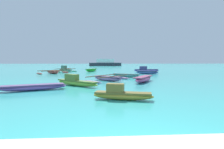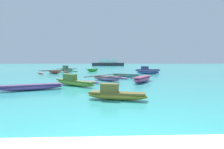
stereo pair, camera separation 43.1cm
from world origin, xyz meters
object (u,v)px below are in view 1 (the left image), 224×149
(moored_boat_6, at_px, (65,70))
(distant_ferry, at_px, (105,63))
(moored_boat_9, at_px, (34,87))
(moored_boat_1, at_px, (76,82))
(moored_boat_10, at_px, (126,75))
(moored_boat_7, at_px, (108,78))
(moored_boat_4, at_px, (53,72))
(moored_boat_0, at_px, (122,94))
(moored_boat_8, at_px, (147,72))
(moored_boat_3, at_px, (143,79))
(moored_boat_5, at_px, (146,70))
(moored_boat_2, at_px, (91,70))

(moored_boat_6, relative_size, distant_ferry, 0.32)
(moored_boat_9, xyz_separation_m, distant_ferry, (5.46, 53.79, 0.84))
(moored_boat_1, distance_m, moored_boat_10, 7.68)
(moored_boat_7, bearing_deg, moored_boat_4, 168.17)
(moored_boat_6, bearing_deg, distant_ferry, 121.93)
(moored_boat_10, xyz_separation_m, distant_ferry, (-1.14, 45.68, 0.83))
(moored_boat_1, xyz_separation_m, moored_boat_4, (-4.91, 12.34, -0.07))
(moored_boat_0, relative_size, moored_boat_8, 0.96)
(moored_boat_3, bearing_deg, moored_boat_6, 64.67)
(moored_boat_1, distance_m, moored_boat_5, 17.90)
(moored_boat_2, relative_size, moored_boat_9, 0.78)
(moored_boat_10, height_order, distant_ferry, distant_ferry)
(moored_boat_5, bearing_deg, moored_boat_4, -168.57)
(moored_boat_2, xyz_separation_m, distant_ferry, (3.14, 35.11, 0.78))
(moored_boat_10, bearing_deg, moored_boat_8, 83.70)
(moored_boat_2, xyz_separation_m, moored_boat_3, (5.11, -15.00, 0.01))
(moored_boat_2, height_order, moored_boat_5, moored_boat_5)
(moored_boat_2, relative_size, moored_boat_5, 0.70)
(moored_boat_3, xyz_separation_m, moored_boat_8, (2.64, 8.78, -0.02))
(moored_boat_0, height_order, moored_boat_3, moored_boat_0)
(moored_boat_8, bearing_deg, moored_boat_2, 170.59)
(moored_boat_2, distance_m, moored_boat_6, 4.20)
(moored_boat_9, bearing_deg, moored_boat_10, 30.47)
(moored_boat_6, height_order, moored_boat_10, moored_boat_6)
(moored_boat_1, height_order, moored_boat_4, moored_boat_1)
(moored_boat_8, bearing_deg, moored_boat_6, -174.06)
(distant_ferry, bearing_deg, moored_boat_6, -101.23)
(moored_boat_7, distance_m, moored_boat_10, 3.97)
(moored_boat_0, height_order, moored_boat_7, moored_boat_0)
(moored_boat_4, bearing_deg, moored_boat_6, 122.46)
(moored_boat_6, height_order, distant_ferry, distant_ferry)
(moored_boat_8, bearing_deg, distant_ferry, 125.69)
(moored_boat_7, relative_size, moored_boat_9, 1.24)
(moored_boat_7, xyz_separation_m, moored_boat_8, (5.56, 7.73, 0.03))
(moored_boat_3, distance_m, moored_boat_6, 16.64)
(moored_boat_1, xyz_separation_m, distant_ferry, (3.29, 51.95, 0.76))
(moored_boat_9, bearing_deg, distant_ferry, 63.78)
(distant_ferry, bearing_deg, moored_boat_5, -81.12)
(moored_boat_7, height_order, moored_boat_10, moored_boat_7)
(moored_boat_6, bearing_deg, moored_boat_1, -32.90)
(moored_boat_0, xyz_separation_m, moored_boat_2, (-2.54, 21.47, 0.00))
(moored_boat_4, height_order, moored_boat_5, moored_boat_5)
(moored_boat_4, height_order, moored_boat_6, moored_boat_6)
(moored_boat_8, distance_m, moored_boat_9, 16.02)
(moored_boat_4, bearing_deg, distant_ferry, 127.31)
(moored_boat_8, height_order, moored_boat_9, moored_boat_8)
(moored_boat_6, xyz_separation_m, moored_boat_8, (11.80, -5.10, -0.09))
(moored_boat_3, height_order, moored_boat_5, moored_boat_5)
(moored_boat_1, bearing_deg, moored_boat_9, -99.64)
(moored_boat_6, relative_size, moored_boat_10, 1.29)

